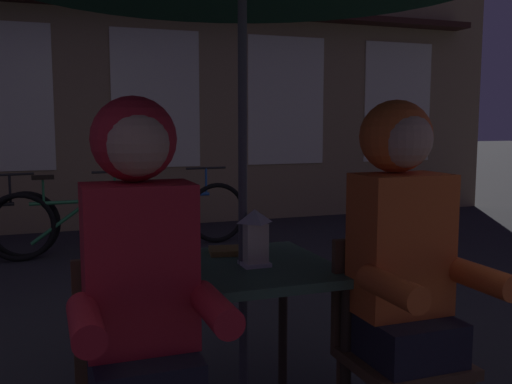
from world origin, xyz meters
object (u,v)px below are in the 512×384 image
Objects in this scene: chair_left at (141,378)px; person_left_hooded at (141,275)px; bicycle_third at (75,222)px; cafe_table at (243,288)px; person_right_hooded at (404,251)px; bicycle_fourth at (171,214)px; chair_right at (393,340)px; book at (232,251)px; lantern at (255,236)px.

person_left_hooded is (-0.00, -0.06, 0.36)m from chair_left.
person_left_hooded is 4.13m from bicycle_third.
cafe_table is 3.71m from bicycle_third.
bicycle_fourth is at bearing 89.72° from person_right_hooded.
chair_right reaches higher than book.
chair_left reaches higher than cafe_table.
cafe_table is at bearing 138.43° from person_right_hooded.
person_right_hooded reaches higher than chair_left.
book is (0.50, -3.46, 0.41)m from bicycle_third.
book is (-0.46, 0.58, 0.26)m from chair_right.
chair_left is 4.04m from bicycle_third.
bicycle_third is at bearing 89.98° from chair_left.
cafe_table is at bearing 37.55° from chair_left.
bicycle_third is (-0.52, 3.70, -0.51)m from lantern.
bicycle_third is at bearing 103.18° from person_right_hooded.
cafe_table is 0.85× the size of chair_left.
person_right_hooded is 0.83× the size of bicycle_fourth.
bicycle_fourth is (0.50, 3.82, -0.29)m from cafe_table.
person_right_hooded is 4.27m from bicycle_fourth.
lantern is 0.72m from chair_left.
bicycle_third is at bearing 97.94° from lantern.
bicycle_third is (-0.48, 3.67, -0.29)m from cafe_table.
cafe_table is at bearing -84.98° from book.
chair_left is at bearing -142.45° from cafe_table.
lantern is at bearing 138.48° from person_right_hooded.
lantern is 0.17× the size of person_right_hooded.
cafe_table is 0.62m from chair_right.
cafe_table is 0.23m from lantern.
person_right_hooded is 0.79m from book.
person_right_hooded is at bearing -90.00° from chair_right.
chair_right reaches higher than bicycle_fourth.
person_left_hooded is (-0.96, -0.06, 0.36)m from chair_right.
person_left_hooded reaches higher than chair_left.
person_right_hooded reaches higher than lantern.
chair_left reaches higher than bicycle_fourth.
cafe_table is at bearing 41.57° from person_left_hooded.
person_left_hooded reaches higher than lantern.
bicycle_fourth is (0.98, 4.24, -0.50)m from person_left_hooded.
chair_right is 4.35× the size of book.
chair_left is 0.52× the size of bicycle_fourth.
person_left_hooded is at bearing -117.58° from book.
bicycle_fourth is (0.46, 3.85, -0.51)m from lantern.
person_right_hooded is (0.96, -0.06, 0.36)m from chair_left.
lantern is (0.04, -0.03, 0.22)m from cafe_table.
person_right_hooded is at bearing -41.52° from lantern.
chair_right is 4.15m from bicycle_third.
person_right_hooded is (0.44, -0.39, -0.01)m from lantern.
bicycle_fourth is (0.02, 4.19, -0.14)m from chair_right.
chair_right is at bearing 90.00° from person_right_hooded.
person_left_hooded is at bearing -138.43° from cafe_table.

